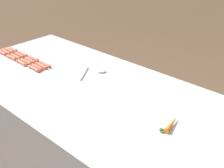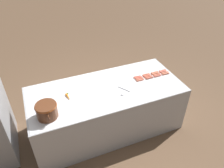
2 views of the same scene
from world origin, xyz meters
The scene contains 21 objects.
ground_plane centered at (0.00, 0.00, 0.00)m, with size 20.00×20.00×0.00m, color brown.
griddle_counter centered at (0.00, 0.00, 0.41)m, with size 1.05×2.39×0.83m.
hot_dog_0 centered at (-0.01, -1.07, 0.84)m, with size 0.03×0.14×0.03m.
hot_dog_1 centered at (-0.01, -0.91, 0.84)m, with size 0.03×0.14×0.03m.
hot_dog_2 centered at (-0.01, -0.76, 0.84)m, with size 0.03×0.14×0.03m.
hot_dog_3 centered at (-0.01, -0.59, 0.84)m, with size 0.03×0.14×0.03m.
hot_dog_4 centered at (0.02, -1.08, 0.84)m, with size 0.03×0.14×0.03m.
hot_dog_5 centered at (0.02, -0.91, 0.84)m, with size 0.03×0.14×0.03m.
hot_dog_6 centered at (0.02, -0.75, 0.84)m, with size 0.03×0.14×0.03m.
hot_dog_7 centered at (0.03, -0.59, 0.84)m, with size 0.03×0.14×0.03m.
hot_dog_8 centered at (0.06, -1.07, 0.84)m, with size 0.03×0.14×0.03m.
hot_dog_9 centered at (0.06, -0.91, 0.84)m, with size 0.03×0.14×0.03m.
hot_dog_10 centered at (0.06, -0.75, 0.84)m, with size 0.03×0.14×0.03m.
hot_dog_11 centered at (0.06, -0.59, 0.84)m, with size 0.03×0.14×0.03m.
hot_dog_12 centered at (0.10, -1.08, 0.84)m, with size 0.04×0.14×0.03m.
hot_dog_13 centered at (0.10, -0.92, 0.84)m, with size 0.04×0.14×0.03m.
hot_dog_14 centered at (0.10, -0.75, 0.84)m, with size 0.04×0.14×0.03m.
hot_dog_15 centered at (0.09, -0.59, 0.84)m, with size 0.03×0.14×0.03m.
bean_pot centered at (-0.27, 0.92, 0.94)m, with size 0.35×0.28×0.20m.
serving_spoon centered at (-0.19, -0.20, 0.83)m, with size 0.25×0.18×0.02m.
carrot centered at (0.01, 0.58, 0.84)m, with size 0.18×0.06×0.03m.
Camera 2 is at (-2.51, 0.93, 2.89)m, focal length 35.27 mm.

